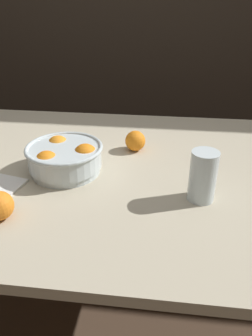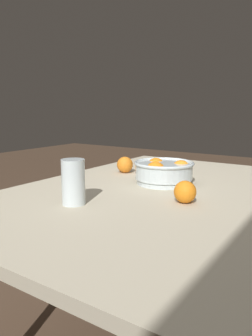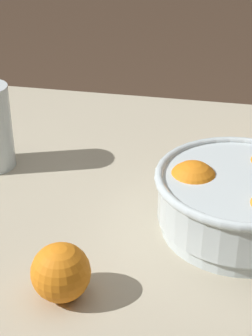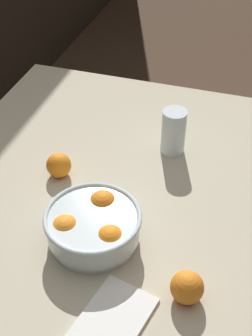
% 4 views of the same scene
% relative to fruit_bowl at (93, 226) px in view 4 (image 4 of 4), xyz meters
% --- Properties ---
extents(dining_table, '(1.37, 0.97, 0.74)m').
position_rel_fruit_bowl_xyz_m(dining_table, '(0.09, 0.04, -0.12)').
color(dining_table, '#B7AD93').
rests_on(dining_table, ground_plane).
extents(fruit_bowl, '(0.23, 0.23, 0.10)m').
position_rel_fruit_bowl_xyz_m(fruit_bowl, '(0.00, 0.00, 0.00)').
color(fruit_bowl, silver).
rests_on(fruit_bowl, dining_table).
extents(juice_glass, '(0.07, 0.07, 0.14)m').
position_rel_fruit_bowl_xyz_m(juice_glass, '(0.40, -0.10, 0.02)').
color(juice_glass, '#F4A314').
rests_on(juice_glass, dining_table).
extents(orange_loose_near_bowl, '(0.07, 0.07, 0.07)m').
position_rel_fruit_bowl_xyz_m(orange_loose_near_bowl, '(0.20, 0.18, -0.01)').
color(orange_loose_near_bowl, orange).
rests_on(orange_loose_near_bowl, dining_table).
extents(orange_loose_front, '(0.07, 0.07, 0.07)m').
position_rel_fruit_bowl_xyz_m(orange_loose_front, '(-0.09, -0.25, -0.01)').
color(orange_loose_front, orange).
rests_on(orange_loose_front, dining_table).
extents(napkin, '(0.22, 0.17, 0.01)m').
position_rel_fruit_bowl_xyz_m(napkin, '(-0.20, -0.11, -0.04)').
color(napkin, white).
rests_on(napkin, dining_table).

